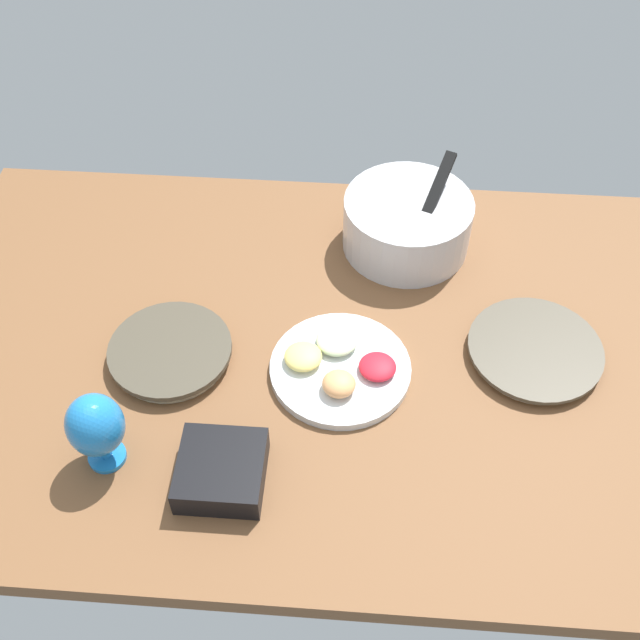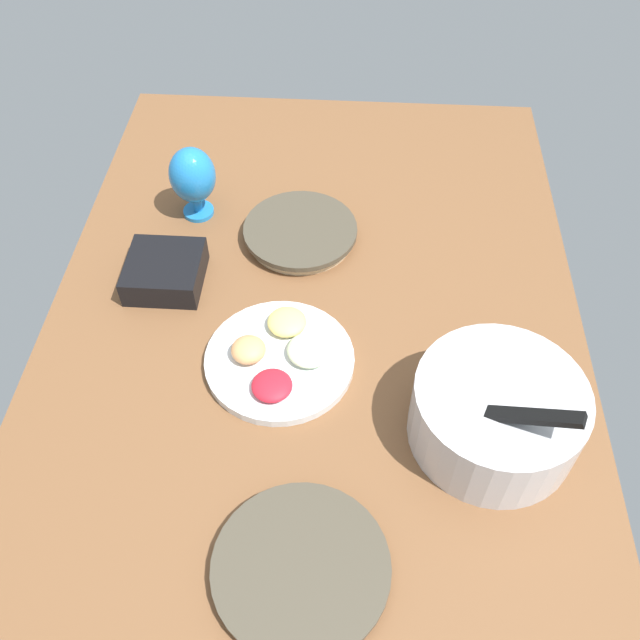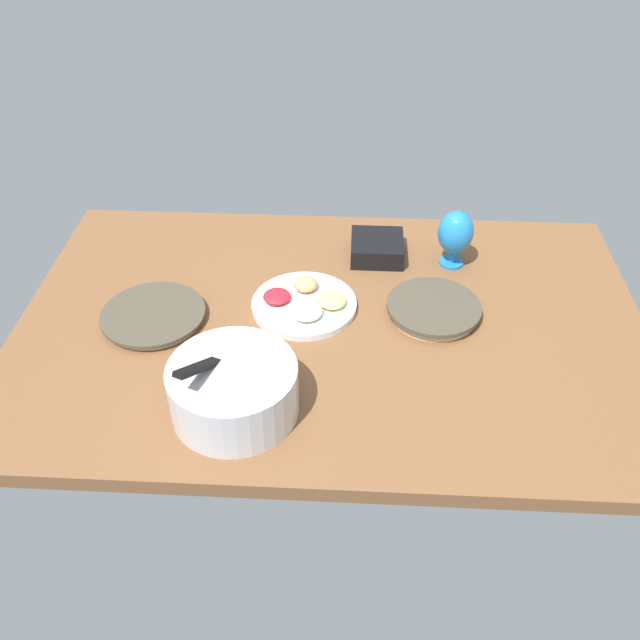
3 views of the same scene
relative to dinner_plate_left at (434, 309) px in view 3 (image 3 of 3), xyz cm
name	(u,v)px [view 3 (image 3 of 3)]	position (x,y,z in cm)	size (l,w,h in cm)	color
ground_plane	(331,328)	(26.22, 4.35, -3.65)	(160.00, 104.00, 4.00)	brown
dinner_plate_left	(434,309)	(0.00, 0.00, 0.00)	(24.27, 24.27, 3.17)	beige
dinner_plate_right	(153,316)	(71.59, 5.95, -0.41)	(26.55, 26.55, 2.39)	beige
mixing_bowl	(233,388)	(46.02, 36.02, 5.05)	(28.03, 28.03, 19.31)	silver
fruit_platter	(305,303)	(33.26, -0.95, -0.06)	(27.45, 27.45, 5.32)	silver
hurricane_glass_blue	(455,234)	(-6.85, -23.34, 8.43)	(9.91, 9.91, 16.79)	#217BC9
square_bowl_black	(377,247)	(14.32, -26.07, 1.55)	(14.87, 14.87, 5.75)	black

